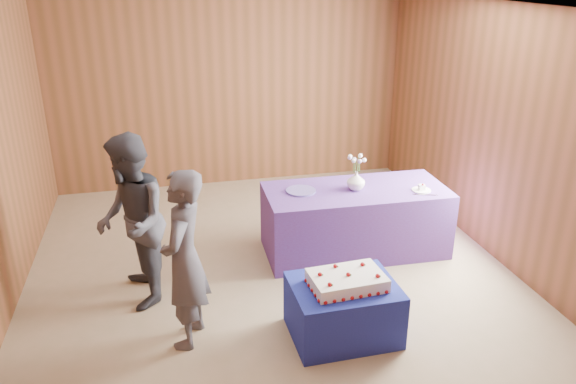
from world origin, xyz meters
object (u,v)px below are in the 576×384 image
object	(u,v)px
guest_left	(184,260)
serving_table	(355,220)
sheet_cake	(347,280)
cake_table	(343,310)
vase	(356,181)
guest_right	(132,222)

from	to	relation	value
guest_left	serving_table	bearing A→B (deg)	142.08
sheet_cake	cake_table	bearing A→B (deg)	115.83
vase	guest_left	size ratio (longest dim) A/B	0.13
guest_left	vase	bearing A→B (deg)	142.11
cake_table	serving_table	size ratio (longest dim) A/B	0.45
cake_table	vase	world-z (taller)	vase
sheet_cake	guest_right	size ratio (longest dim) A/B	0.41
cake_table	vase	size ratio (longest dim) A/B	4.34
serving_table	cake_table	bearing A→B (deg)	-111.64
cake_table	vase	xyz separation A→B (m)	(0.61, 1.47, 0.60)
vase	guest_right	distance (m)	2.41
serving_table	guest_right	xyz separation A→B (m)	(-2.37, -0.49, 0.46)
cake_table	guest_left	size ratio (longest dim) A/B	0.58
sheet_cake	guest_right	world-z (taller)	guest_right
serving_table	guest_left	bearing A→B (deg)	-146.12
guest_left	guest_right	size ratio (longest dim) A/B	0.94
vase	guest_right	world-z (taller)	guest_right
guest_left	cake_table	bearing A→B (deg)	99.27
serving_table	sheet_cake	distance (m)	1.63
serving_table	guest_left	world-z (taller)	guest_left
cake_table	guest_right	size ratio (longest dim) A/B	0.54
vase	cake_table	bearing A→B (deg)	-112.70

